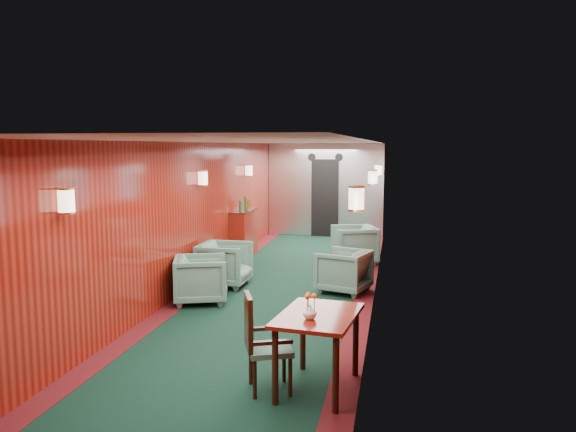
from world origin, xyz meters
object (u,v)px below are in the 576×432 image
(side_chair, at_px, (260,339))
(credenza, at_px, (244,233))
(armchair_left_near, at_px, (201,279))
(armchair_left_far, at_px, (225,264))
(armchair_right_near, at_px, (344,271))
(armchair_right_far, at_px, (354,245))
(dining_table, at_px, (318,326))

(side_chair, relative_size, credenza, 0.74)
(credenza, distance_m, armchair_left_near, 3.51)
(side_chair, height_order, armchair_left_far, side_chair)
(armchair_right_near, bearing_deg, armchair_right_far, -162.03)
(armchair_left_near, height_order, armchair_right_near, armchair_left_near)
(side_chair, relative_size, armchair_left_far, 1.17)
(dining_table, relative_size, armchair_left_far, 1.34)
(dining_table, xyz_separation_m, side_chair, (-0.53, -0.14, -0.12))
(dining_table, distance_m, armchair_left_near, 3.45)
(side_chair, xyz_separation_m, armchair_right_near, (0.44, 3.82, -0.17))
(side_chair, distance_m, armchair_right_far, 6.10)
(side_chair, xyz_separation_m, credenza, (-1.91, 6.32, -0.01))
(credenza, distance_m, armchair_right_far, 2.36)
(armchair_left_near, bearing_deg, credenza, -14.13)
(credenza, relative_size, armchair_left_far, 1.58)
(dining_table, relative_size, armchair_left_near, 1.40)
(armchair_left_near, relative_size, armchair_left_far, 0.96)
(credenza, bearing_deg, armchair_left_near, -85.17)
(dining_table, xyz_separation_m, armchair_left_far, (-2.09, 3.71, -0.26))
(credenza, distance_m, armchair_right_near, 3.43)
(dining_table, bearing_deg, side_chair, -158.20)
(dining_table, distance_m, armchair_left_far, 4.27)
(dining_table, relative_size, credenza, 0.85)
(armchair_left_far, bearing_deg, side_chair, -156.70)
(credenza, height_order, armchair_right_far, credenza)
(armchair_right_far, bearing_deg, dining_table, -17.18)
(credenza, xyz_separation_m, armchair_left_near, (0.30, -3.49, -0.16))
(credenza, xyz_separation_m, armchair_right_near, (2.35, -2.50, -0.17))
(side_chair, bearing_deg, credenza, 85.54)
(side_chair, bearing_deg, armchair_left_near, 98.44)
(armchair_left_near, xyz_separation_m, armchair_right_near, (2.05, 0.99, -0.01))
(armchair_left_far, bearing_deg, armchair_right_far, -40.61)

